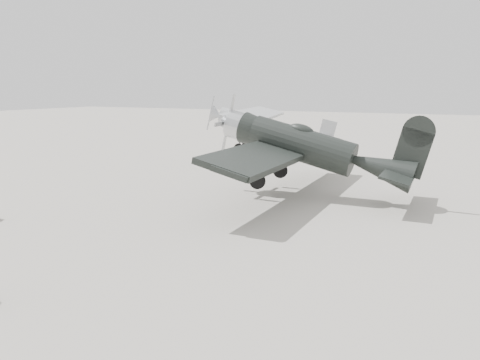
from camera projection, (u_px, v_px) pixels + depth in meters
name	position (u px, v px, depth m)	size (l,w,h in m)	color
ground	(158.00, 232.00, 15.53)	(160.00, 160.00, 0.00)	#ACA599
lowwing_monoplane	(311.00, 149.00, 20.09)	(8.94, 12.39, 4.03)	black
highwing_monoplane	(265.00, 123.00, 33.18)	(9.11, 12.73, 3.60)	#A3A4A8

